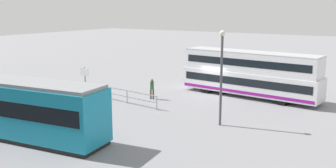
{
  "coord_description": "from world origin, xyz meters",
  "views": [
    {
      "loc": [
        -13.82,
        28.94,
        7.49
      ],
      "look_at": [
        0.55,
        6.2,
        2.01
      ],
      "focal_mm": 40.03,
      "sensor_mm": 36.0,
      "label": 1
    }
  ],
  "objects_px": {
    "tram_yellow": "(10,106)",
    "info_sign": "(85,76)",
    "double_decker_bus": "(249,74)",
    "street_lamp": "(221,70)",
    "pedestrian_near_railing": "(152,87)"
  },
  "relations": [
    {
      "from": "tram_yellow",
      "to": "info_sign",
      "type": "height_order",
      "value": "tram_yellow"
    },
    {
      "from": "double_decker_bus",
      "to": "info_sign",
      "type": "xyz_separation_m",
      "value": [
        12.55,
        6.78,
        -0.33
      ]
    },
    {
      "from": "double_decker_bus",
      "to": "street_lamp",
      "type": "distance_m",
      "value": 8.86
    },
    {
      "from": "tram_yellow",
      "to": "street_lamp",
      "type": "xyz_separation_m",
      "value": [
        -9.69,
        -8.46,
        1.85
      ]
    },
    {
      "from": "info_sign",
      "to": "street_lamp",
      "type": "distance_m",
      "value": 14.06
    },
    {
      "from": "double_decker_bus",
      "to": "tram_yellow",
      "type": "height_order",
      "value": "double_decker_bus"
    },
    {
      "from": "pedestrian_near_railing",
      "to": "info_sign",
      "type": "bearing_deg",
      "value": 15.58
    },
    {
      "from": "double_decker_bus",
      "to": "info_sign",
      "type": "bearing_deg",
      "value": 28.38
    },
    {
      "from": "pedestrian_near_railing",
      "to": "info_sign",
      "type": "distance_m",
      "value": 6.27
    },
    {
      "from": "tram_yellow",
      "to": "info_sign",
      "type": "relative_size",
      "value": 5.28
    },
    {
      "from": "tram_yellow",
      "to": "street_lamp",
      "type": "relative_size",
      "value": 2.09
    },
    {
      "from": "tram_yellow",
      "to": "street_lamp",
      "type": "height_order",
      "value": "street_lamp"
    },
    {
      "from": "pedestrian_near_railing",
      "to": "street_lamp",
      "type": "bearing_deg",
      "value": 155.79
    },
    {
      "from": "double_decker_bus",
      "to": "street_lamp",
      "type": "height_order",
      "value": "street_lamp"
    },
    {
      "from": "double_decker_bus",
      "to": "pedestrian_near_railing",
      "type": "relative_size",
      "value": 7.09
    }
  ]
}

